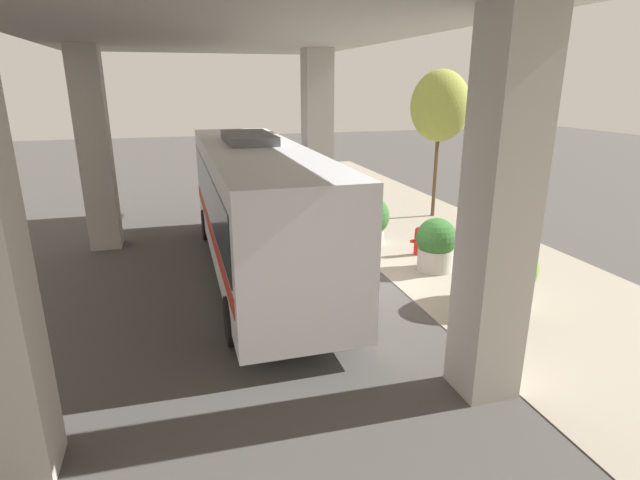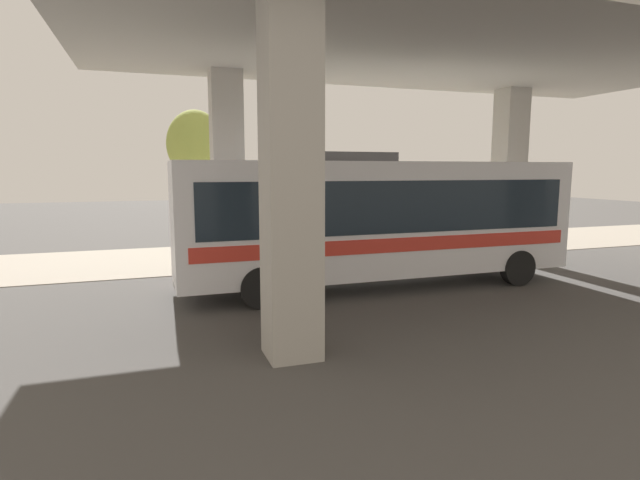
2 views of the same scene
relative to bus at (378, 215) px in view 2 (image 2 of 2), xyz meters
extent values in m
plane|color=#474442|center=(-3.21, 1.43, -1.99)|extent=(80.00, 80.00, 0.00)
cube|color=gray|center=(-6.21, 1.43, -1.98)|extent=(6.00, 40.00, 0.02)
cube|color=#ADA89E|center=(-2.71, -3.66, 1.05)|extent=(0.90, 0.90, 6.07)
cube|color=#ADA89E|center=(-2.71, 6.51, 1.05)|extent=(0.90, 0.90, 6.07)
cube|color=#ADA89E|center=(4.29, -3.66, 1.05)|extent=(0.90, 0.90, 6.07)
cube|color=#ADA89E|center=(0.79, 1.43, 4.38)|extent=(9.40, 18.17, 0.60)
cube|color=silver|center=(0.00, 0.01, -0.05)|extent=(2.49, 10.86, 2.99)
cube|color=#19232D|center=(0.00, 0.01, 0.31)|extent=(2.53, 9.99, 1.31)
cube|color=red|center=(0.00, 0.01, -0.65)|extent=(2.53, 10.31, 0.36)
cube|color=slate|center=(0.00, -1.08, 1.57)|extent=(1.24, 2.71, 0.24)
cylinder|color=black|center=(-1.16, 3.81, -1.49)|extent=(0.28, 1.00, 1.00)
cylinder|color=black|center=(1.16, 3.81, -1.49)|extent=(0.28, 1.00, 1.00)
cylinder|color=black|center=(-1.16, -3.52, -1.49)|extent=(0.28, 1.00, 1.00)
cylinder|color=black|center=(1.16, -3.52, -1.49)|extent=(0.28, 1.00, 1.00)
cylinder|color=red|center=(-4.84, -0.05, -1.64)|extent=(0.23, 0.23, 0.71)
sphere|color=red|center=(-4.84, -0.05, -1.21)|extent=(0.22, 0.22, 0.22)
cylinder|color=red|center=(-5.01, -0.05, -1.53)|extent=(0.14, 0.10, 0.10)
cylinder|color=red|center=(-4.66, -0.05, -1.53)|extent=(0.14, 0.10, 0.10)
cylinder|color=#ADA89E|center=(-5.10, 3.68, -1.72)|extent=(1.19, 1.19, 0.55)
sphere|color=olive|center=(-5.10, 3.68, -1.02)|extent=(1.52, 1.52, 1.52)
sphere|color=#BF334C|center=(-4.95, 3.57, -1.27)|extent=(0.42, 0.42, 0.42)
cylinder|color=#ADA89E|center=(-4.70, 1.25, -1.67)|extent=(0.96, 0.96, 0.64)
sphere|color=#2D6028|center=(-4.70, 1.25, -1.04)|extent=(1.10, 1.10, 1.10)
sphere|color=#993F8C|center=(-4.58, 1.16, -1.21)|extent=(0.34, 0.34, 0.34)
cylinder|color=#ADA89E|center=(-3.82, -1.53, -1.71)|extent=(1.00, 1.00, 0.57)
sphere|color=#2D6028|center=(-3.82, -1.53, -1.06)|extent=(1.32, 1.32, 1.32)
sphere|color=orange|center=(-3.70, -1.63, -1.28)|extent=(0.35, 0.35, 0.35)
cylinder|color=brown|center=(-7.55, -4.13, -0.22)|extent=(0.14, 0.14, 3.54)
ellipsoid|color=olive|center=(-7.55, -4.13, 2.20)|extent=(2.16, 2.16, 2.60)
camera|label=1|loc=(2.00, 12.86, 3.00)|focal=28.00mm
camera|label=2|loc=(12.36, -5.91, 1.23)|focal=28.00mm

